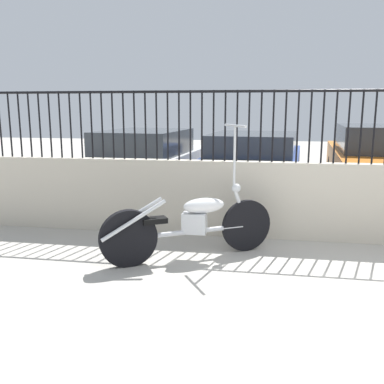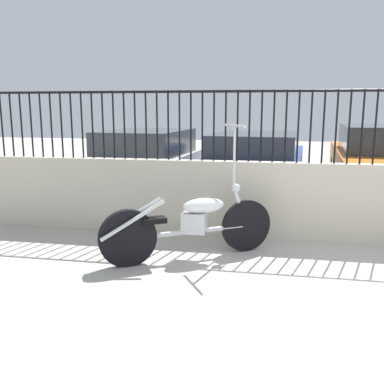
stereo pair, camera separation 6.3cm
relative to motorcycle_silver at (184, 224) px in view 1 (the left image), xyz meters
The scene contains 6 objects.
low_wall 2.20m from the motorcycle_silver, 28.15° to the left, with size 10.50×0.18×1.04m.
fence_railing 2.51m from the motorcycle_silver, 28.15° to the left, with size 10.50×0.04×0.94m.
motorcycle_silver is the anchor object (origin of this frame).
car_white 4.37m from the motorcycle_silver, 111.08° to the left, with size 2.10×4.72×1.29m.
car_blue 3.92m from the motorcycle_silver, 80.01° to the left, with size 2.10×4.41×1.26m.
car_orange 5.17m from the motorcycle_silver, 52.06° to the left, with size 2.24×4.59×1.42m.
Camera 1 is at (-1.03, -3.39, 1.75)m, focal length 40.00 mm.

